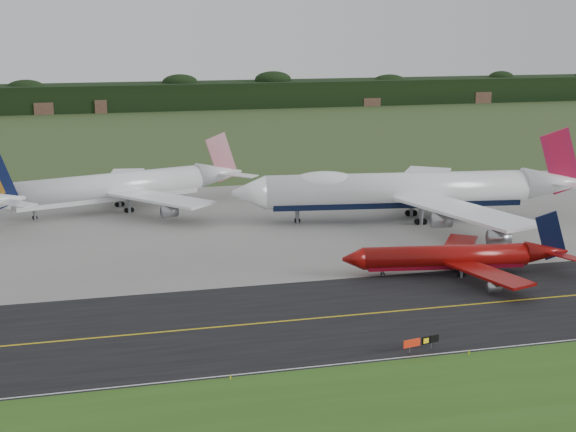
{
  "coord_description": "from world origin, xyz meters",
  "views": [
    {
      "loc": [
        -38.18,
        -105.83,
        40.79
      ],
      "look_at": [
        -7.05,
        22.0,
        8.48
      ],
      "focal_mm": 50.0,
      "sensor_mm": 36.0,
      "label": 1
    }
  ],
  "objects_px": {
    "jet_ba_747": "(409,190)",
    "jet_star_tail": "(122,187)",
    "taxiway_sign": "(421,341)",
    "jet_red_737": "(458,257)"
  },
  "relations": [
    {
      "from": "jet_star_tail",
      "to": "taxiway_sign",
      "type": "xyz_separation_m",
      "value": [
        33.36,
        -87.93,
        -3.93
      ]
    },
    {
      "from": "jet_ba_747",
      "to": "jet_red_737",
      "type": "distance_m",
      "value": 36.35
    },
    {
      "from": "jet_ba_747",
      "to": "taxiway_sign",
      "type": "xyz_separation_m",
      "value": [
        -24.11,
        -63.92,
        -5.25
      ]
    },
    {
      "from": "jet_ba_747",
      "to": "taxiway_sign",
      "type": "bearing_deg",
      "value": -110.66
    },
    {
      "from": "jet_ba_747",
      "to": "jet_star_tail",
      "type": "distance_m",
      "value": 62.29
    },
    {
      "from": "jet_red_737",
      "to": "taxiway_sign",
      "type": "distance_m",
      "value": 33.65
    },
    {
      "from": "jet_red_737",
      "to": "jet_star_tail",
      "type": "distance_m",
      "value": 78.96
    },
    {
      "from": "jet_star_tail",
      "to": "jet_ba_747",
      "type": "bearing_deg",
      "value": -22.68
    },
    {
      "from": "taxiway_sign",
      "to": "jet_red_737",
      "type": "bearing_deg",
      "value": 57.09
    },
    {
      "from": "jet_ba_747",
      "to": "jet_red_737",
      "type": "height_order",
      "value": "jet_ba_747"
    }
  ]
}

